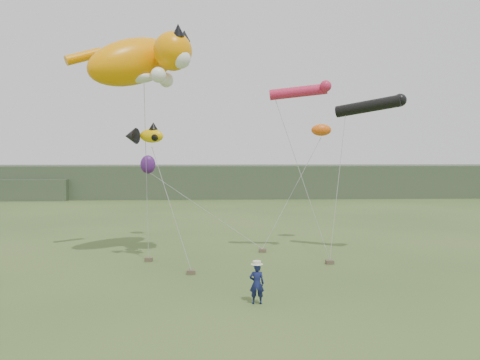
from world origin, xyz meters
The scene contains 8 objects.
ground centered at (0.00, 0.00, 0.00)m, with size 120.00×120.00×0.00m, color #385123.
headland centered at (-3.11, 44.69, 1.92)m, with size 90.00×13.00×4.00m.
festival_attendant centered at (1.40, -0.46, 0.72)m, with size 0.52×0.34×1.43m, color #121946.
sandbag_anchors centered at (-1.18, 5.25, 0.09)m, with size 14.95×6.26×0.19m.
cat_kite centered at (-3.66, 6.66, 9.87)m, with size 6.53×5.02×3.61m.
fish_kite centered at (-3.48, 5.91, 6.17)m, with size 2.12×1.40×1.03m.
tube_kites centered at (6.52, 7.13, 8.08)m, with size 6.89×2.29×1.76m.
misc_kites centered at (0.28, 11.97, 5.58)m, with size 11.53×3.15×2.98m.
Camera 1 is at (0.06, -16.60, 5.18)m, focal length 35.00 mm.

